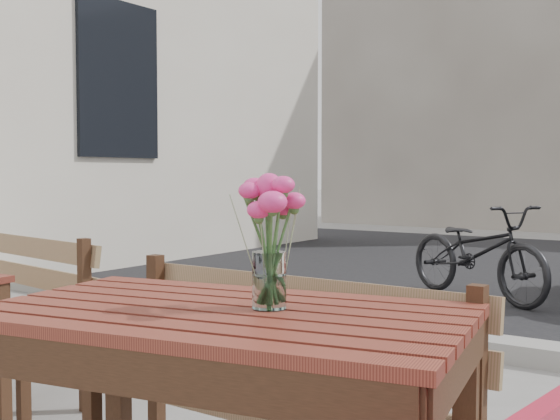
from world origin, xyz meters
TOP-DOWN VIEW (x-y plane):
  - main_table at (-0.01, 0.20)m, footprint 1.35×0.93m
  - main_bench at (-0.11, 0.60)m, footprint 1.35×0.42m
  - main_vase at (0.09, 0.26)m, footprint 0.19×0.19m
  - second_bench at (-2.07, 1.00)m, footprint 1.39×0.61m
  - bicycle at (-0.89, 4.88)m, footprint 1.70×1.24m

SIDE VIEW (x-z plane):
  - bicycle at x=-0.89m, z-range 0.00..0.85m
  - main_bench at x=-0.11m, z-range 0.09..0.92m
  - second_bench at x=-2.07m, z-range 0.09..0.92m
  - main_table at x=-0.01m, z-range 0.26..1.02m
  - main_vase at x=0.09m, z-range 0.81..1.16m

